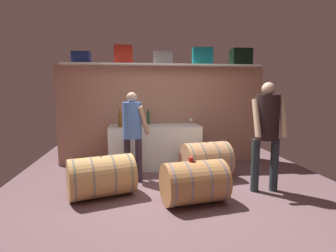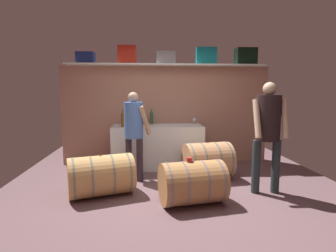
{
  "view_description": "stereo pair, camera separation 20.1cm",
  "coord_description": "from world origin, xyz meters",
  "px_view_note": "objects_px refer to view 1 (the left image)",
  "views": [
    {
      "loc": [
        -0.67,
        -3.74,
        1.58
      ],
      "look_at": [
        -0.11,
        0.47,
        1.01
      ],
      "focal_mm": 29.17,
      "sensor_mm": 36.0,
      "label": 1
    },
    {
      "loc": [
        -0.47,
        -3.76,
        1.58
      ],
      "look_at": [
        -0.11,
        0.47,
        1.01
      ],
      "focal_mm": 29.17,
      "sensor_mm": 36.0,
      "label": 2
    }
  ],
  "objects_px": {
    "toolcase_grey": "(163,58)",
    "wine_bottle_clear": "(134,120)",
    "wine_barrel_flank": "(101,176)",
    "winemaker_pouring": "(267,125)",
    "work_cabinet": "(155,147)",
    "wine_bottle_green": "(148,117)",
    "toolcase_navy": "(81,57)",
    "wine_barrel_near": "(194,182)",
    "red_funnel": "(141,121)",
    "tasting_cup": "(191,159)",
    "toolcase_red": "(124,55)",
    "wine_bottle_amber": "(120,119)",
    "toolcase_teal": "(202,56)",
    "wine_barrel_far": "(206,160)",
    "wine_glass": "(191,120)",
    "toolcase_black": "(241,57)",
    "visitor_tasting": "(133,127)"
  },
  "relations": [
    {
      "from": "toolcase_teal",
      "to": "wine_bottle_clear",
      "type": "xyz_separation_m",
      "value": [
        -1.43,
        -0.5,
        -1.26
      ]
    },
    {
      "from": "toolcase_grey",
      "to": "wine_bottle_green",
      "type": "xyz_separation_m",
      "value": [
        -0.31,
        -0.02,
        -1.22
      ]
    },
    {
      "from": "red_funnel",
      "to": "wine_barrel_far",
      "type": "height_order",
      "value": "red_funnel"
    },
    {
      "from": "toolcase_navy",
      "to": "winemaker_pouring",
      "type": "distance_m",
      "value": 3.69
    },
    {
      "from": "toolcase_black",
      "to": "wine_bottle_amber",
      "type": "xyz_separation_m",
      "value": [
        -2.54,
        -0.4,
        -1.25
      ]
    },
    {
      "from": "winemaker_pouring",
      "to": "wine_bottle_green",
      "type": "bearing_deg",
      "value": -42.14
    },
    {
      "from": "red_funnel",
      "to": "tasting_cup",
      "type": "relative_size",
      "value": 1.72
    },
    {
      "from": "toolcase_black",
      "to": "wine_barrel_flank",
      "type": "relative_size",
      "value": 0.39
    },
    {
      "from": "toolcase_teal",
      "to": "wine_barrel_flank",
      "type": "height_order",
      "value": "toolcase_teal"
    },
    {
      "from": "wine_bottle_clear",
      "to": "winemaker_pouring",
      "type": "xyz_separation_m",
      "value": [
        1.99,
        -1.29,
        0.02
      ]
    },
    {
      "from": "toolcase_grey",
      "to": "tasting_cup",
      "type": "relative_size",
      "value": 5.32
    },
    {
      "from": "work_cabinet",
      "to": "wine_bottle_green",
      "type": "bearing_deg",
      "value": 116.68
    },
    {
      "from": "toolcase_navy",
      "to": "wine_bottle_clear",
      "type": "distance_m",
      "value": 1.64
    },
    {
      "from": "wine_barrel_flank",
      "to": "winemaker_pouring",
      "type": "relative_size",
      "value": 0.64
    },
    {
      "from": "wine_bottle_green",
      "to": "wine_barrel_near",
      "type": "bearing_deg",
      "value": -76.15
    },
    {
      "from": "red_funnel",
      "to": "tasting_cup",
      "type": "bearing_deg",
      "value": -73.65
    },
    {
      "from": "toolcase_grey",
      "to": "wine_barrel_far",
      "type": "distance_m",
      "value": 2.27
    },
    {
      "from": "toolcase_navy",
      "to": "wine_glass",
      "type": "height_order",
      "value": "toolcase_navy"
    },
    {
      "from": "work_cabinet",
      "to": "wine_bottle_green",
      "type": "distance_m",
      "value": 0.63
    },
    {
      "from": "red_funnel",
      "to": "wine_bottle_green",
      "type": "bearing_deg",
      "value": 1.15
    },
    {
      "from": "wine_barrel_near",
      "to": "toolcase_grey",
      "type": "bearing_deg",
      "value": 86.06
    },
    {
      "from": "toolcase_navy",
      "to": "wine_bottle_green",
      "type": "xyz_separation_m",
      "value": [
        1.3,
        -0.02,
        -1.2
      ]
    },
    {
      "from": "toolcase_grey",
      "to": "wine_bottle_clear",
      "type": "xyz_separation_m",
      "value": [
        -0.6,
        -0.5,
        -1.21
      ]
    },
    {
      "from": "wine_bottle_amber",
      "to": "winemaker_pouring",
      "type": "bearing_deg",
      "value": -31.61
    },
    {
      "from": "red_funnel",
      "to": "wine_barrel_near",
      "type": "xyz_separation_m",
      "value": [
        0.66,
        -2.07,
        -0.63
      ]
    },
    {
      "from": "toolcase_red",
      "to": "work_cabinet",
      "type": "distance_m",
      "value": 1.95
    },
    {
      "from": "work_cabinet",
      "to": "tasting_cup",
      "type": "height_order",
      "value": "work_cabinet"
    },
    {
      "from": "toolcase_grey",
      "to": "red_funnel",
      "type": "xyz_separation_m",
      "value": [
        -0.45,
        -0.02,
        -1.3
      ]
    },
    {
      "from": "winemaker_pouring",
      "to": "wine_barrel_far",
      "type": "bearing_deg",
      "value": -40.92
    },
    {
      "from": "wine_barrel_flank",
      "to": "wine_bottle_amber",
      "type": "bearing_deg",
      "value": 62.09
    },
    {
      "from": "visitor_tasting",
      "to": "wine_barrel_near",
      "type": "bearing_deg",
      "value": -8.87
    },
    {
      "from": "work_cabinet",
      "to": "wine_barrel_near",
      "type": "relative_size",
      "value": 1.9
    },
    {
      "from": "toolcase_grey",
      "to": "visitor_tasting",
      "type": "xyz_separation_m",
      "value": [
        -0.64,
        -0.98,
        -1.28
      ]
    },
    {
      "from": "toolcase_grey",
      "to": "wine_barrel_near",
      "type": "height_order",
      "value": "toolcase_grey"
    },
    {
      "from": "toolcase_grey",
      "to": "wine_glass",
      "type": "bearing_deg",
      "value": -5.82
    },
    {
      "from": "red_funnel",
      "to": "wine_barrel_flank",
      "type": "distance_m",
      "value": 1.89
    },
    {
      "from": "toolcase_red",
      "to": "red_funnel",
      "type": "xyz_separation_m",
      "value": [
        0.33,
        -0.02,
        -1.35
      ]
    },
    {
      "from": "wine_bottle_green",
      "to": "red_funnel",
      "type": "distance_m",
      "value": 0.17
    },
    {
      "from": "toolcase_teal",
      "to": "wine_barrel_far",
      "type": "xyz_separation_m",
      "value": [
        -0.18,
        -1.05,
        -1.94
      ]
    },
    {
      "from": "wine_barrel_near",
      "to": "toolcase_black",
      "type": "bearing_deg",
      "value": 45.47
    },
    {
      "from": "wine_bottle_amber",
      "to": "wine_barrel_near",
      "type": "height_order",
      "value": "wine_bottle_amber"
    },
    {
      "from": "wine_bottle_green",
      "to": "red_funnel",
      "type": "relative_size",
      "value": 2.48
    },
    {
      "from": "toolcase_black",
      "to": "work_cabinet",
      "type": "height_order",
      "value": "toolcase_black"
    },
    {
      "from": "toolcase_grey",
      "to": "work_cabinet",
      "type": "xyz_separation_m",
      "value": [
        -0.19,
        -0.25,
        -1.79
      ]
    },
    {
      "from": "toolcase_teal",
      "to": "toolcase_red",
      "type": "bearing_deg",
      "value": -176.01
    },
    {
      "from": "toolcase_navy",
      "to": "wine_barrel_flank",
      "type": "distance_m",
      "value": 2.59
    },
    {
      "from": "toolcase_teal",
      "to": "tasting_cup",
      "type": "relative_size",
      "value": 5.63
    },
    {
      "from": "toolcase_red",
      "to": "red_funnel",
      "type": "height_order",
      "value": "toolcase_red"
    },
    {
      "from": "toolcase_navy",
      "to": "wine_bottle_amber",
      "type": "height_order",
      "value": "toolcase_navy"
    },
    {
      "from": "toolcase_grey",
      "to": "toolcase_black",
      "type": "relative_size",
      "value": 0.93
    }
  ]
}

